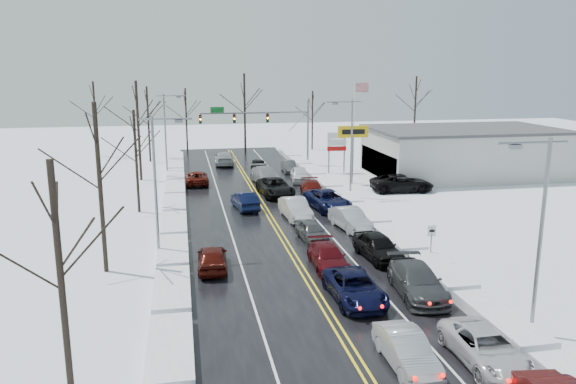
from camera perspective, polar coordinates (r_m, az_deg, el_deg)
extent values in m
plane|color=white|center=(41.37, -0.91, -4.11)|extent=(160.00, 160.00, 0.00)
cube|color=black|center=(43.26, -1.37, -3.35)|extent=(14.00, 84.00, 0.01)
cube|color=white|center=(42.73, -11.49, -3.82)|extent=(1.90, 72.00, 0.60)
cube|color=white|center=(45.08, 8.22, -2.83)|extent=(1.90, 72.00, 0.60)
cylinder|color=slate|center=(69.20, 2.03, 6.06)|extent=(0.24, 0.24, 8.00)
cylinder|color=slate|center=(67.81, -3.37, 8.04)|extent=(13.00, 0.18, 0.18)
cylinder|color=slate|center=(68.80, 1.06, 7.20)|extent=(2.33, 0.10, 2.33)
cube|color=#0C591E|center=(67.35, -7.21, 8.27)|extent=(1.60, 0.08, 0.70)
cube|color=black|center=(68.08, -2.10, 7.52)|extent=(0.32, 0.25, 1.05)
sphere|color=#3F0705|center=(67.90, -2.08, 7.76)|extent=(0.20, 0.20, 0.20)
sphere|color=orange|center=(67.92, -2.07, 7.51)|extent=(0.22, 0.22, 0.22)
sphere|color=black|center=(67.95, -2.07, 7.26)|extent=(0.20, 0.20, 0.20)
cube|color=black|center=(67.59, -5.48, 7.43)|extent=(0.32, 0.25, 1.05)
sphere|color=#3F0705|center=(67.41, -5.47, 7.68)|extent=(0.20, 0.20, 0.20)
sphere|color=orange|center=(67.43, -5.46, 7.42)|extent=(0.22, 0.22, 0.22)
sphere|color=black|center=(67.46, -5.46, 7.17)|extent=(0.20, 0.20, 0.20)
cube|color=black|center=(67.34, -8.89, 7.32)|extent=(0.32, 0.25, 1.05)
sphere|color=#3F0705|center=(67.15, -8.90, 7.56)|extent=(0.20, 0.20, 0.20)
sphere|color=orange|center=(67.18, -8.89, 7.31)|extent=(0.22, 0.22, 0.22)
sphere|color=black|center=(67.21, -8.88, 7.05)|extent=(0.20, 0.20, 0.20)
cylinder|color=slate|center=(58.39, 6.56, 3.57)|extent=(0.20, 0.20, 5.60)
cube|color=yellow|center=(58.04, 6.63, 6.11)|extent=(3.20, 0.30, 1.20)
cube|color=black|center=(57.88, 6.68, 6.09)|extent=(2.40, 0.04, 0.50)
cylinder|color=slate|center=(63.96, 4.18, 3.69)|extent=(0.16, 0.16, 4.00)
cylinder|color=slate|center=(64.44, 5.73, 3.72)|extent=(0.16, 0.16, 4.00)
cube|color=white|center=(63.88, 4.99, 5.74)|extent=(2.20, 0.22, 0.70)
cube|color=white|center=(63.98, 4.98, 5.03)|extent=(2.20, 0.22, 0.70)
cube|color=#B10F0D|center=(64.08, 4.97, 4.41)|extent=(2.20, 0.22, 0.50)
cylinder|color=slate|center=(36.11, 14.33, -5.20)|extent=(0.08, 0.08, 2.20)
cube|color=white|center=(35.85, 14.41, -3.83)|extent=(0.55, 0.05, 0.70)
cube|color=black|center=(35.82, 14.43, -3.85)|extent=(0.35, 0.02, 0.15)
cylinder|color=silver|center=(72.71, 6.73, 7.10)|extent=(0.14, 0.14, 10.00)
cube|color=#BBBAB5|center=(65.48, 17.40, 3.79)|extent=(20.00, 12.00, 5.00)
cube|color=#262628|center=(61.58, 9.14, 2.83)|extent=(0.10, 11.00, 2.80)
cube|color=#3F3F42|center=(65.16, 17.56, 6.09)|extent=(20.40, 12.40, 0.30)
cylinder|color=slate|center=(27.03, 24.25, -4.45)|extent=(0.18, 0.18, 9.00)
cylinder|color=slate|center=(25.72, 23.65, 4.61)|extent=(3.20, 0.12, 0.12)
cube|color=slate|center=(25.30, 22.12, 4.28)|extent=(0.50, 0.25, 0.18)
cylinder|color=slate|center=(51.88, 6.46, 4.34)|extent=(0.18, 0.18, 9.00)
cylinder|color=slate|center=(51.21, 5.71, 9.09)|extent=(3.20, 0.12, 0.12)
cube|color=slate|center=(51.00, 4.84, 8.92)|extent=(0.50, 0.25, 0.18)
cylinder|color=slate|center=(35.84, -13.31, 0.35)|extent=(0.18, 0.18, 9.00)
cylinder|color=slate|center=(35.17, -12.36, 7.26)|extent=(3.20, 0.12, 0.12)
cube|color=slate|center=(35.18, -11.03, 7.07)|extent=(0.50, 0.25, 0.18)
cylinder|color=slate|center=(63.48, -12.34, 5.64)|extent=(0.18, 0.18, 9.00)
cylinder|color=slate|center=(63.11, -11.79, 9.55)|extent=(3.20, 0.12, 0.12)
cube|color=slate|center=(63.11, -11.05, 9.44)|extent=(0.50, 0.25, 0.18)
cylinder|color=#2D231C|center=(20.85, -21.99, -9.18)|extent=(0.24, 0.24, 9.00)
cylinder|color=#2D231C|center=(34.07, -18.53, 0.25)|extent=(0.27, 0.27, 10.00)
cylinder|color=#2D231C|center=(47.79, -15.14, 2.96)|extent=(0.23, 0.23, 8.50)
cylinder|color=#2D231C|center=(61.55, -14.94, 6.00)|extent=(0.28, 0.28, 10.50)
cylinder|color=#2D231C|center=(73.48, -13.99, 6.67)|extent=(0.25, 0.25, 9.50)
cylinder|color=#2D231C|center=(80.11, -18.96, 7.01)|extent=(0.27, 0.27, 10.00)
cylinder|color=#2D231C|center=(80.37, -10.28, 7.15)|extent=(0.24, 0.24, 9.00)
cylinder|color=#2D231C|center=(78.78, -4.41, 7.93)|extent=(0.29, 0.29, 11.00)
cylinder|color=#2D231C|center=(82.07, 2.49, 7.27)|extent=(0.23, 0.23, 8.50)
cylinder|color=#2D231C|center=(87.51, 12.77, 7.96)|extent=(0.28, 0.28, 10.50)
imported|color=#B0B4B9|center=(24.41, 11.85, -16.89)|extent=(1.51, 4.29, 1.41)
imported|color=black|center=(30.00, 6.75, -10.87)|extent=(2.48, 5.22, 1.44)
imported|color=#48090E|center=(34.40, 4.06, -7.67)|extent=(2.06, 4.80, 1.38)
imported|color=#434749|center=(39.46, 2.44, -4.96)|extent=(1.91, 4.11, 1.36)
imported|color=silver|center=(45.04, 0.75, -2.71)|extent=(2.05, 5.06, 1.63)
imported|color=black|center=(53.00, -1.29, -0.36)|extent=(3.18, 6.11, 1.64)
imported|color=gray|center=(58.39, -2.21, 0.85)|extent=(3.13, 6.17, 1.72)
imported|color=black|center=(64.80, -2.94, 2.03)|extent=(1.87, 4.38, 1.48)
imported|color=silver|center=(25.44, 19.38, -16.08)|extent=(2.33, 5.01, 1.39)
imported|color=#3A3C3F|center=(31.20, 12.92, -10.17)|extent=(2.77, 5.70, 1.60)
imported|color=black|center=(36.26, 9.10, -6.72)|extent=(2.38, 4.96, 1.63)
imported|color=#AFB2B7|center=(42.39, 6.32, -3.77)|extent=(2.32, 4.98, 1.58)
imported|color=black|center=(48.04, 4.06, -1.76)|extent=(3.45, 6.14, 1.62)
imported|color=#4D0E0A|center=(52.80, 2.47, -0.42)|extent=(2.50, 5.07, 1.42)
imported|color=silver|center=(59.27, 1.20, 1.04)|extent=(2.40, 4.76, 1.56)
imported|color=#3F4144|center=(64.71, 0.10, 2.03)|extent=(1.52, 4.08, 1.33)
imported|color=black|center=(48.11, -4.39, -1.74)|extent=(2.15, 4.73, 1.50)
imported|color=#55130B|center=(58.78, -9.23, 0.78)|extent=(2.30, 4.97, 1.38)
imported|color=#A6A9AE|center=(70.01, -6.46, 2.76)|extent=(2.67, 5.76, 1.63)
imported|color=#440E09|center=(34.33, -7.65, -7.80)|extent=(1.94, 4.41, 1.48)
imported|color=black|center=(55.83, 11.46, 0.06)|extent=(6.30, 3.28, 1.69)
imported|color=#3C3E41|center=(60.62, 12.58, 1.00)|extent=(2.48, 5.19, 1.46)
imported|color=black|center=(65.44, 8.82, 2.00)|extent=(1.88, 4.32, 1.45)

